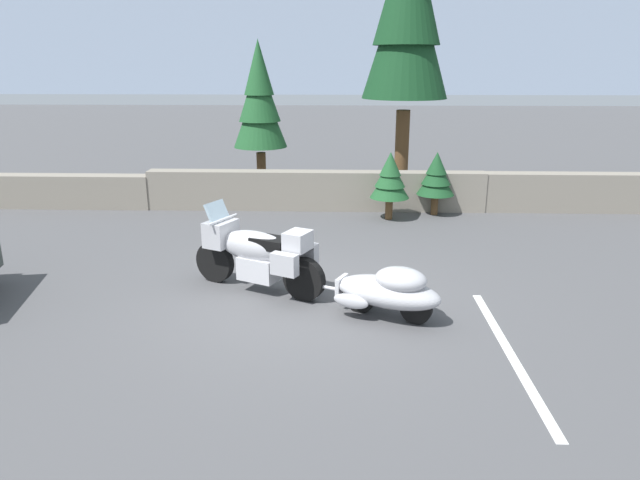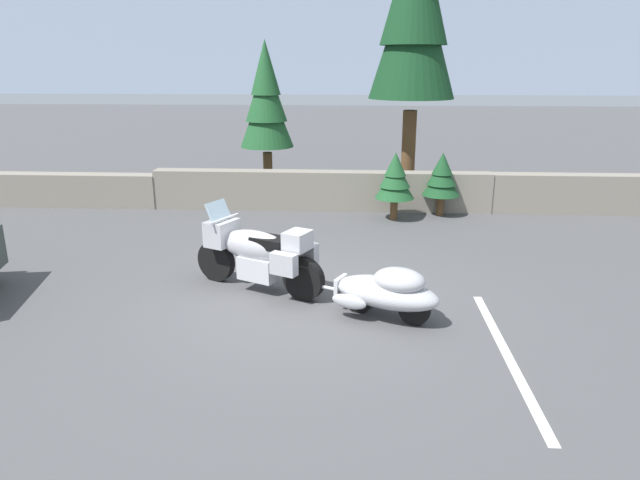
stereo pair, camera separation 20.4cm
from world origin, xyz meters
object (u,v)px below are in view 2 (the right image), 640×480
touring_motorcycle (257,252)px  pine_tree_secondary (266,100)px  car_shaped_trailer (387,291)px  pine_tree_tall (415,0)px

touring_motorcycle → pine_tree_secondary: bearing=96.9°
touring_motorcycle → pine_tree_secondary: pine_tree_secondary is taller
touring_motorcycle → car_shaped_trailer: touring_motorcycle is taller
touring_motorcycle → pine_tree_secondary: 6.96m
touring_motorcycle → car_shaped_trailer: bearing=-26.1°
pine_tree_tall → car_shaped_trailer: bearing=-96.7°
car_shaped_trailer → pine_tree_secondary: (-2.75, 7.61, 2.07)m
car_shaped_trailer → pine_tree_secondary: bearing=109.9°
car_shaped_trailer → pine_tree_tall: bearing=83.3°
touring_motorcycle → pine_tree_tall: 8.50m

